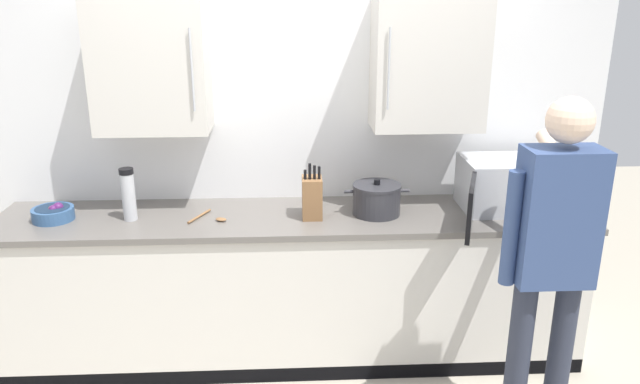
{
  "coord_description": "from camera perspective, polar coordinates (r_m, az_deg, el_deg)",
  "views": [
    {
      "loc": [
        -0.02,
        -2.5,
        2.12
      ],
      "look_at": [
        0.15,
        0.7,
        1.05
      ],
      "focal_mm": 34.11,
      "sensor_mm": 36.0,
      "label": 1
    }
  ],
  "objects": [
    {
      "name": "fruit_bowl",
      "position": [
        3.68,
        -23.75,
        -1.81
      ],
      "size": [
        0.23,
        0.23,
        0.1
      ],
      "color": "#335684",
      "rests_on": "counter_unit"
    },
    {
      "name": "back_wall_tiled",
      "position": [
        3.62,
        -2.7,
        8.09
      ],
      "size": [
        3.78,
        0.44,
        2.81
      ],
      "color": "white",
      "rests_on": "ground_plane"
    },
    {
      "name": "counter_unit",
      "position": [
        3.65,
        -2.42,
        -8.82
      ],
      "size": [
        3.37,
        0.64,
        0.9
      ],
      "color": "beige",
      "rests_on": "ground_plane"
    },
    {
      "name": "stock_pot",
      "position": [
        3.46,
        5.33,
        -0.67
      ],
      "size": [
        0.37,
        0.28,
        0.21
      ],
      "color": "#2D2D33",
      "rests_on": "counter_unit"
    },
    {
      "name": "microwave_oven",
      "position": [
        3.67,
        16.98,
        0.64
      ],
      "size": [
        0.68,
        0.75,
        0.3
      ],
      "color": "#B7BABF",
      "rests_on": "counter_unit"
    },
    {
      "name": "thermos_flask",
      "position": [
        3.5,
        -17.53,
        -0.2
      ],
      "size": [
        0.08,
        0.08,
        0.3
      ],
      "color": "#B7BABF",
      "rests_on": "counter_unit"
    },
    {
      "name": "wooden_spoon",
      "position": [
        3.45,
        -10.26,
        -2.39
      ],
      "size": [
        0.22,
        0.21,
        0.02
      ],
      "color": "brown",
      "rests_on": "counter_unit"
    },
    {
      "name": "knife_block",
      "position": [
        3.39,
        -0.75,
        -0.48
      ],
      "size": [
        0.11,
        0.15,
        0.32
      ],
      "color": "brown",
      "rests_on": "counter_unit"
    },
    {
      "name": "person_figure",
      "position": [
        2.92,
        20.93,
        -5.02
      ],
      "size": [
        0.44,
        0.64,
        1.71
      ],
      "color": "#282D3D",
      "rests_on": "ground_plane"
    }
  ]
}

